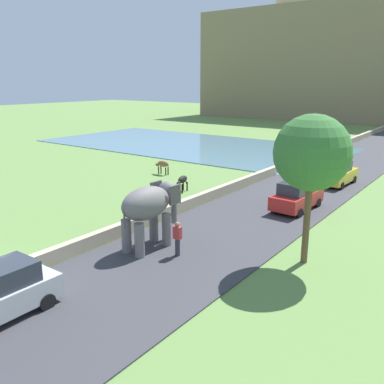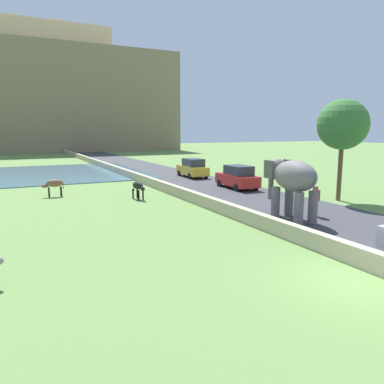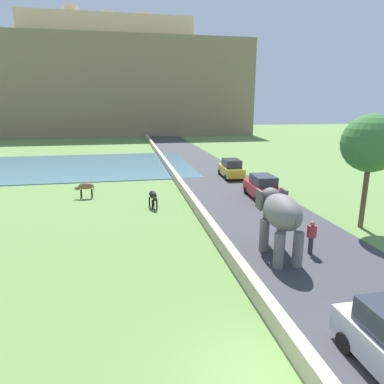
{
  "view_description": "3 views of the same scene",
  "coord_description": "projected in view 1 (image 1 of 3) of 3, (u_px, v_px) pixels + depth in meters",
  "views": [
    {
      "loc": [
        15.64,
        -6.48,
        7.58
      ],
      "look_at": [
        1.66,
        12.43,
        1.19
      ],
      "focal_mm": 38.66,
      "sensor_mm": 36.0,
      "label": 1
    },
    {
      "loc": [
        -8.84,
        -7.04,
        4.4
      ],
      "look_at": [
        -0.9,
        8.97,
        1.42
      ],
      "focal_mm": 34.61,
      "sensor_mm": 36.0,
      "label": 2
    },
    {
      "loc": [
        -3.08,
        -6.41,
        6.71
      ],
      "look_at": [
        0.58,
        12.54,
        1.76
      ],
      "focal_mm": 31.58,
      "sensor_mm": 36.0,
      "label": 3
    }
  ],
  "objects": [
    {
      "name": "tree_near",
      "position": [
        312.0,
        153.0,
        16.56
      ],
      "size": [
        3.12,
        3.12,
        6.32
      ],
      "color": "brown",
      "rests_on": "ground"
    },
    {
      "name": "car_yellow",
      "position": [
        338.0,
        173.0,
        30.56
      ],
      "size": [
        1.95,
        4.08,
        1.8
      ],
      "color": "gold",
      "rests_on": "ground"
    },
    {
      "name": "road_surface",
      "position": [
        295.0,
        193.0,
        28.63
      ],
      "size": [
        7.0,
        120.0,
        0.06
      ],
      "primitive_type": "cube",
      "color": "#38383D",
      "rests_on": "ground"
    },
    {
      "name": "person_beside_elephant",
      "position": [
        177.0,
        238.0,
        18.11
      ],
      "size": [
        0.36,
        0.22,
        1.63
      ],
      "color": "#33333D",
      "rests_on": "ground"
    },
    {
      "name": "elephant",
      "position": [
        150.0,
        206.0,
        18.76
      ],
      "size": [
        1.52,
        3.49,
        2.99
      ],
      "color": "slate",
      "rests_on": "ground"
    },
    {
      "name": "lake",
      "position": [
        190.0,
        145.0,
        49.83
      ],
      "size": [
        36.0,
        18.0,
        0.08
      ],
      "primitive_type": "cube",
      "color": "slate",
      "rests_on": "ground"
    },
    {
      "name": "car_red",
      "position": [
        297.0,
        196.0,
        24.63
      ],
      "size": [
        1.95,
        4.08,
        1.8
      ],
      "color": "red",
      "rests_on": "ground"
    },
    {
      "name": "cow_brown",
      "position": [
        163.0,
        164.0,
        34.15
      ],
      "size": [
        1.39,
        0.44,
        1.15
      ],
      "color": "brown",
      "rests_on": "ground"
    },
    {
      "name": "barrier_wall",
      "position": [
        234.0,
        186.0,
        29.18
      ],
      "size": [
        0.4,
        110.0,
        0.68
      ],
      "primitive_type": "cube",
      "color": "tan",
      "rests_on": "ground"
    },
    {
      "name": "hill_distant",
      "position": [
        374.0,
        64.0,
        81.16
      ],
      "size": [
        64.0,
        28.0,
        21.17
      ],
      "primitive_type": "cube",
      "color": "#897556",
      "rests_on": "ground"
    },
    {
      "name": "cow_black",
      "position": [
        182.0,
        180.0,
        28.72
      ],
      "size": [
        0.64,
        1.42,
        1.15
      ],
      "color": "black",
      "rests_on": "ground"
    }
  ]
}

